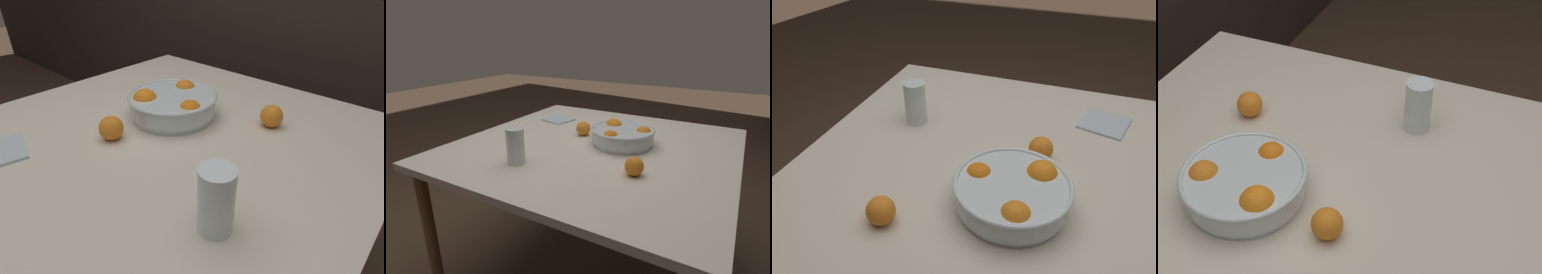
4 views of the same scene
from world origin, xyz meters
TOP-DOWN VIEW (x-y plane):
  - ground_plane at (0.00, 0.00)m, footprint 12.00×12.00m
  - dining_table at (0.00, 0.00)m, footprint 1.15×1.19m
  - fruit_bowl at (-0.06, 0.11)m, footprint 0.28×0.28m
  - juice_glass at (0.34, -0.18)m, footprint 0.07×0.07m
  - orange_loose_near_bowl at (-0.09, -0.11)m, footprint 0.07×0.07m
  - orange_loose_front at (0.22, 0.26)m, footprint 0.07×0.07m
  - napkin at (-0.25, -0.36)m, footprint 0.17×0.18m

SIDE VIEW (x-z plane):
  - ground_plane at x=0.00m, z-range 0.00..0.00m
  - dining_table at x=0.00m, z-range 0.29..1.00m
  - napkin at x=-0.25m, z-range 0.71..0.72m
  - orange_loose_front at x=0.22m, z-range 0.71..0.78m
  - orange_loose_near_bowl at x=-0.09m, z-range 0.71..0.78m
  - fruit_bowl at x=-0.06m, z-range 0.71..0.80m
  - juice_glass at x=0.34m, z-range 0.70..0.84m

